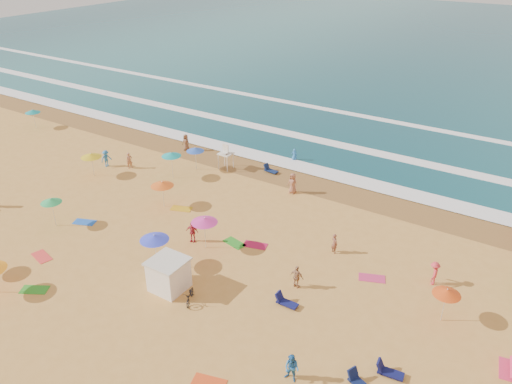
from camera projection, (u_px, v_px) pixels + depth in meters
The scene contains 12 objects.
ground at pixel (208, 242), 36.19m from camera, with size 220.00×220.00×0.00m, color gold.
ocean at pixel (466, 45), 98.90m from camera, with size 220.00×140.00×0.18m, color #0C4756.
wet_sand at pixel (292, 178), 45.52m from camera, with size 220.00×220.00×0.00m, color olive.
surf_foam at pixel (333, 146), 52.06m from camera, with size 200.00×18.70×0.05m.
cabana at pixel (169, 275), 31.01m from camera, with size 2.00×2.00×2.00m, color white.
cabana_roof at pixel (167, 261), 30.51m from camera, with size 2.20×2.20×0.12m, color silver.
bicycle at pixel (190, 296), 30.13m from camera, with size 0.59×1.68×0.88m, color black.
lifeguard_stand at pixel (226, 158), 46.85m from camera, with size 1.20×1.20×2.10m, color white, non-canonical shape.
beach_umbrellas at pixel (197, 213), 35.64m from camera, with size 56.45×26.07×0.80m.
loungers at pixel (269, 287), 31.32m from camera, with size 47.00×28.31×0.34m.
towels at pixel (156, 272), 32.97m from camera, with size 33.32×16.95×0.03m.
beachgoers at pixel (240, 212), 38.39m from camera, with size 40.16×27.54×2.14m.
Camera 1 is at (19.30, -23.74, 19.97)m, focal length 35.00 mm.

